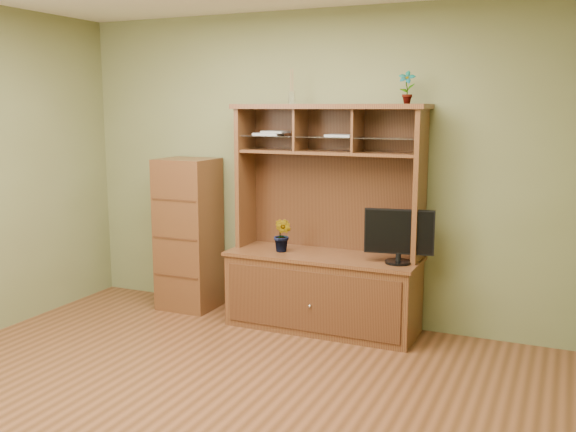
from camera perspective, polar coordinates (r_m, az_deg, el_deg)
The scene contains 8 objects.
room at distance 3.91m, azimuth -9.18°, elevation 1.81°, with size 4.54×4.04×2.74m.
media_hutch at distance 5.48m, azimuth 3.21°, elevation -4.66°, with size 1.66×0.61×1.90m.
monitor at distance 5.13m, azimuth 9.83°, elevation -1.68°, with size 0.55×0.21×0.43m.
orchid_plant at distance 5.47m, azimuth -0.48°, elevation -1.71°, with size 0.16×0.13×0.29m, color #30521C.
top_plant at distance 5.19m, azimuth 10.51°, elevation 11.20°, with size 0.14×0.09×0.26m, color #376623.
reed_diffuser at distance 5.51m, azimuth 0.33°, elevation 11.11°, with size 0.06×0.06×0.29m.
magazines at distance 5.50m, azimuth 0.46°, elevation 7.31°, with size 0.89×0.18×0.04m.
side_cabinet at distance 6.06m, azimuth -8.82°, elevation -1.59°, with size 0.50×0.46×1.41m.
Camera 1 is at (2.12, -3.24, 1.87)m, focal length 40.00 mm.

